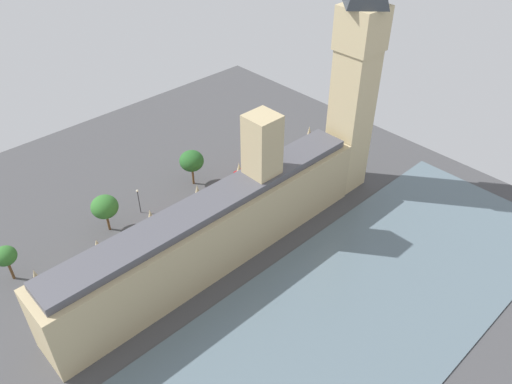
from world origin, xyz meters
TOP-DOWN VIEW (x-y plane):
  - ground_plane at (0.00, 0.00)m, footprint 145.08×145.08m
  - river_thames at (-31.37, 0.00)m, footprint 39.11×130.57m
  - parliament_building at (-1.99, -1.16)m, footprint 10.50×75.08m
  - clock_tower at (-2.89, -41.82)m, footprint 9.00×9.00m
  - double_decker_bus_opposite_hall at (13.43, -25.06)m, footprint 2.81×10.55m
  - car_yellow_cab_midblock at (14.06, -13.46)m, footprint 1.82×4.73m
  - double_decker_bus_near_tower at (12.29, -0.36)m, footprint 3.25×10.65m
  - car_blue_by_river_gate at (12.05, 13.18)m, footprint 1.83×4.41m
  - car_white_leading at (12.00, 25.41)m, footprint 2.07×4.13m
  - pedestrian_under_trees at (5.48, -11.23)m, footprint 0.61×0.52m
  - plane_tree_corner at (22.22, 11.69)m, footprint 6.08×6.08m
  - plane_tree_far_end at (22.22, 33.91)m, footprint 4.56×4.56m
  - plane_tree_kerbside at (23.20, -13.38)m, footprint 6.14×6.14m
  - street_lamp_trailing at (22.52, 3.08)m, footprint 0.56×0.56m

SIDE VIEW (x-z plane):
  - ground_plane at x=0.00m, z-range 0.00..0.00m
  - river_thames at x=-31.37m, z-range 0.00..0.25m
  - pedestrian_under_trees at x=5.48m, z-range -0.08..1.45m
  - car_white_leading at x=12.00m, z-range 0.01..1.75m
  - car_blue_by_river_gate at x=12.05m, z-range 0.02..1.76m
  - car_yellow_cab_midblock at x=14.06m, z-range 0.02..1.76m
  - double_decker_bus_opposite_hall at x=13.43m, z-range 0.26..5.01m
  - double_decker_bus_near_tower at x=12.29m, z-range 0.26..5.01m
  - street_lamp_trailing at x=22.52m, z-range 1.29..8.03m
  - plane_tree_far_end at x=22.22m, z-range 2.14..10.44m
  - plane_tree_corner at x=22.22m, z-range 1.99..11.20m
  - plane_tree_kerbside at x=23.20m, z-range 2.16..11.77m
  - parliament_building at x=-1.99m, z-range -6.31..23.29m
  - clock_tower at x=-2.89m, z-range 1.08..61.70m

